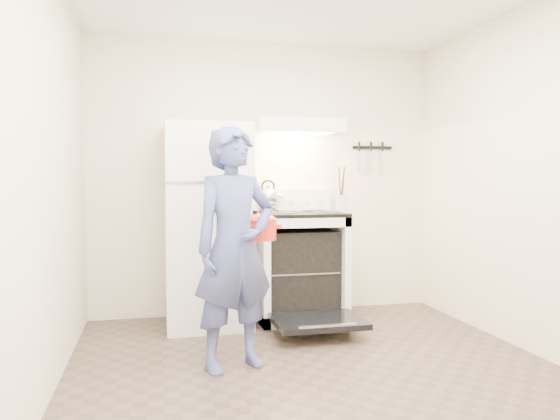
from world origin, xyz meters
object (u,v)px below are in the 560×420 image
at_px(stove_body, 299,267).
at_px(person, 235,248).
at_px(refrigerator, 207,226).
at_px(tea_kettle, 268,196).
at_px(dutch_oven, 255,230).

relative_size(stove_body, person, 0.58).
xyz_separation_m(refrigerator, tea_kettle, (0.58, 0.24, 0.24)).
distance_m(stove_body, dutch_oven, 1.10).
xyz_separation_m(tea_kettle, person, (-0.51, -1.37, -0.30)).
distance_m(tea_kettle, dutch_oven, 1.14).
relative_size(refrigerator, person, 1.07).
distance_m(refrigerator, person, 1.12).
xyz_separation_m(person, dutch_oven, (0.19, 0.29, 0.09)).
relative_size(tea_kettle, person, 0.18).
xyz_separation_m(refrigerator, dutch_oven, (0.26, -0.83, 0.03)).
relative_size(refrigerator, tea_kettle, 5.94).
bearing_deg(person, tea_kettle, 48.94).
bearing_deg(refrigerator, tea_kettle, 22.93).
height_order(person, dutch_oven, person).
bearing_deg(tea_kettle, refrigerator, -157.07).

